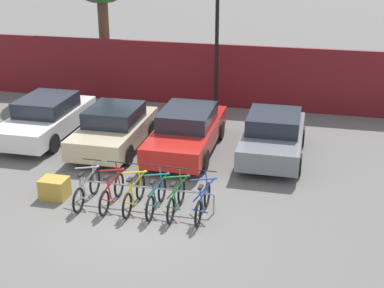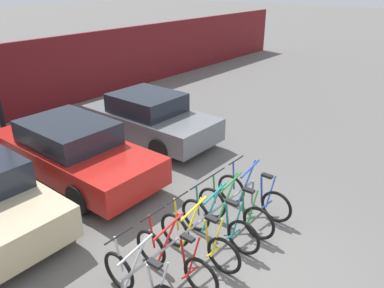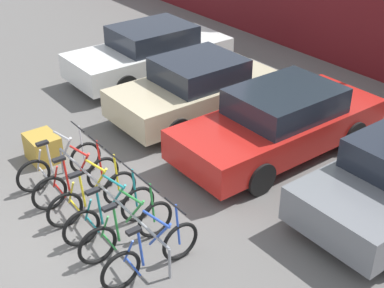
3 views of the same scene
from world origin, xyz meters
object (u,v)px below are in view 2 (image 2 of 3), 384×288
object	(u,v)px
bike_rack	(200,224)
bicycle_teal	(218,224)
bicycle_green	(234,211)
car_red	(73,151)
car_grey	(150,118)
bicycle_red	(174,259)
bicycle_yellow	(198,240)
bicycle_blue	(253,196)
bicycle_silver	(143,285)

from	to	relation	value
bike_rack	bicycle_teal	bearing A→B (deg)	-23.73
bike_rack	bicycle_green	distance (m)	0.88
bicycle_teal	bicycle_green	xyz separation A→B (m)	(0.52, 0.00, 0.00)
bike_rack	car_red	distance (m)	3.93
car_red	car_grey	bearing A→B (deg)	3.75
car_red	car_grey	distance (m)	2.73
car_grey	bicycle_red	bearing A→B (deg)	-131.30
bicycle_red	bicycle_green	distance (m)	1.72
bicycle_yellow	bicycle_teal	xyz separation A→B (m)	(0.59, 0.00, 0.00)
bicycle_teal	car_red	size ratio (longest dim) A/B	0.37
bicycle_red	bicycle_blue	xyz separation A→B (m)	(2.40, 0.00, 0.00)
bicycle_silver	car_red	distance (m)	4.42
bicycle_green	car_red	xyz separation A→B (m)	(-0.71, 4.07, 0.31)
bicycle_red	bicycle_teal	bearing A→B (deg)	-1.63
car_grey	bicycle_teal	bearing A→B (deg)	-120.86
bicycle_red	bicycle_yellow	size ratio (longest dim) A/B	1.00
car_red	bicycle_yellow	bearing A→B (deg)	-95.61
bicycle_yellow	car_grey	bearing A→B (deg)	54.53
bicycle_red	bicycle_yellow	bearing A→B (deg)	-1.63
car_red	car_grey	world-z (taller)	same
car_red	bicycle_silver	bearing A→B (deg)	-112.59
bicycle_yellow	bicycle_blue	size ratio (longest dim) A/B	1.00
bicycle_teal	bicycle_red	bearing A→B (deg)	-176.98
bicycle_blue	car_grey	bearing A→B (deg)	68.95
bike_rack	car_red	bearing A→B (deg)	87.85
bike_rack	bicycle_red	distance (m)	0.87
bicycle_silver	car_grey	xyz separation A→B (m)	(4.42, 4.25, 0.31)
bicycle_yellow	bicycle_green	bearing A→B (deg)	0.90
bicycle_green	car_red	distance (m)	4.14
bicycle_silver	bicycle_teal	size ratio (longest dim) A/B	1.00
bicycle_teal	bicycle_blue	distance (m)	1.21
bicycle_yellow	bicycle_green	xyz separation A→B (m)	(1.11, 0.00, 0.00)
bicycle_yellow	bicycle_silver	bearing A→B (deg)	-179.10
bicycle_silver	bicycle_teal	xyz separation A→B (m)	(1.88, 0.00, 0.00)
bicycle_blue	car_red	size ratio (longest dim) A/B	0.37
bicycle_yellow	bicycle_teal	world-z (taller)	same
car_grey	bicycle_yellow	bearing A→B (deg)	-126.37
bicycle_yellow	car_grey	xyz separation A→B (m)	(3.13, 4.25, 0.31)
bicycle_silver	bicycle_yellow	bearing A→B (deg)	1.21
bike_rack	bicycle_silver	bearing A→B (deg)	-174.51
bicycle_silver	bicycle_green	xyz separation A→B (m)	(2.41, 0.00, 0.00)
bicycle_yellow	bicycle_blue	world-z (taller)	same
bicycle_teal	bicycle_green	bearing A→B (deg)	3.02
bicycle_yellow	car_grey	size ratio (longest dim) A/B	0.42
bicycle_yellow	bicycle_teal	size ratio (longest dim) A/B	1.00
car_red	car_grey	xyz separation A→B (m)	(2.73, 0.18, -0.00)
bike_rack	bicycle_silver	world-z (taller)	bicycle_silver
bicycle_green	bicycle_red	bearing A→B (deg)	177.25
bike_rack	bicycle_teal	xyz separation A→B (m)	(0.34, -0.15, -0.11)
bicycle_red	bicycle_blue	distance (m)	2.40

